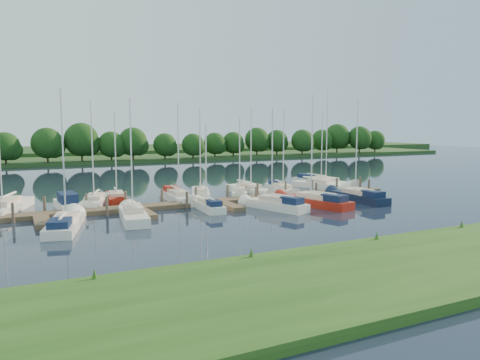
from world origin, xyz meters
name	(u,v)px	position (x,y,z in m)	size (l,w,h in m)	color
ground	(256,218)	(0.00, 0.00, 0.00)	(260.00, 260.00, 0.00)	black
near_bank	(402,268)	(0.00, -16.00, 0.25)	(90.00, 10.00, 0.50)	#214914
dock	(220,203)	(0.00, 7.31, 0.20)	(40.00, 6.00, 0.40)	brown
mooring_pilings	(215,197)	(0.00, 8.43, 0.60)	(38.24, 2.84, 2.00)	#473D33
far_shore	(98,158)	(0.00, 75.00, 0.30)	(180.00, 30.00, 0.60)	#1E4119
distant_hill	(82,151)	(0.00, 100.00, 0.70)	(220.00, 40.00, 1.40)	#325424
treeline	(111,144)	(0.35, 61.82, 3.91)	(147.38, 9.32, 8.27)	#38281C
sailboat_n_0	(4,210)	(-18.67, 11.73, 0.28)	(4.91, 9.78, 12.47)	white
motorboat	(68,206)	(-13.47, 10.83, 0.38)	(2.05, 6.33, 1.94)	white
sailboat_n_2	(95,202)	(-10.89, 12.54, 0.27)	(4.00, 8.06, 10.20)	white
sailboat_n_3	(117,199)	(-8.53, 13.79, 0.27)	(2.47, 7.40, 9.33)	#9B1B0E
sailboat_n_4	(178,198)	(-2.93, 11.30, 0.33)	(2.08, 7.96, 10.23)	white
sailboat_n_5	(201,194)	(0.12, 12.74, 0.27)	(3.94, 7.59, 9.72)	white
sailboat_n_6	(240,193)	(4.37, 11.90, 0.27)	(4.19, 6.66, 8.80)	white
sailboat_n_7	(250,191)	(5.92, 12.52, 0.28)	(2.68, 7.81, 10.00)	white
sailboat_n_8	(282,190)	(9.66, 11.72, 0.31)	(3.27, 7.93, 9.98)	white
sailboat_n_9	(319,186)	(15.63, 12.79, 0.28)	(3.99, 7.41, 9.66)	white
sailboat_n_10	(323,183)	(17.74, 14.81, 0.32)	(3.55, 10.11, 12.58)	white
sailboat_s_0	(65,224)	(-14.56, 2.82, 0.31)	(3.72, 8.51, 10.67)	white
sailboat_s_1	(133,216)	(-9.29, 3.73, 0.28)	(2.74, 7.90, 10.17)	white
sailboat_s_2	(208,206)	(-2.15, 5.23, 0.32)	(1.79, 6.28, 8.16)	white
sailboat_s_3	(275,206)	(3.47, 2.72, 0.34)	(3.60, 7.32, 9.60)	white
sailboat_s_4	(315,202)	(7.75, 2.64, 0.34)	(3.88, 8.51, 10.90)	#9B1B0E
sailboat_s_5	(358,198)	(13.44, 3.17, 0.34)	(2.08, 8.18, 10.56)	#0F1B34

